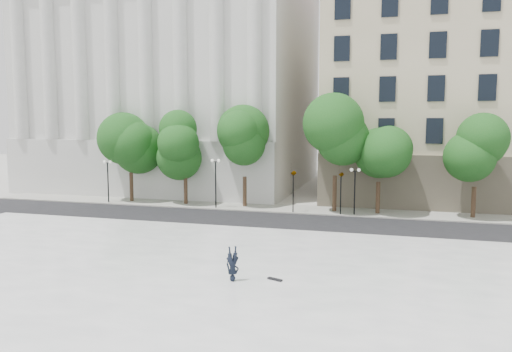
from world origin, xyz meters
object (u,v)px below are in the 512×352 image
(traffic_light_east, at_px, (341,172))
(skateboard, at_px, (275,279))
(person_lying, at_px, (233,276))
(traffic_light_west, at_px, (293,170))

(traffic_light_east, bearing_deg, skateboard, -93.19)
(person_lying, relative_size, skateboard, 2.17)
(traffic_light_east, distance_m, person_lying, 20.40)
(traffic_light_west, xyz_separation_m, skateboard, (2.98, -19.30, -3.25))
(traffic_light_west, distance_m, skateboard, 19.80)
(person_lying, height_order, skateboard, person_lying)
(traffic_light_east, bearing_deg, person_lying, -98.48)
(traffic_light_west, distance_m, person_lying, 20.22)
(traffic_light_west, xyz_separation_m, person_lying, (1.09, -19.95, -3.06))
(person_lying, bearing_deg, traffic_light_west, 63.37)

